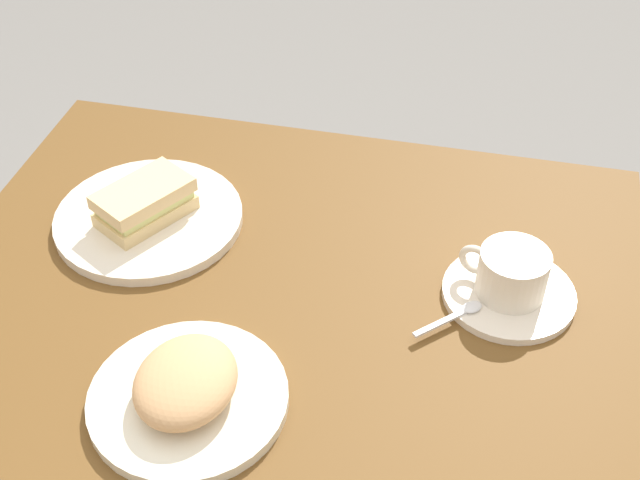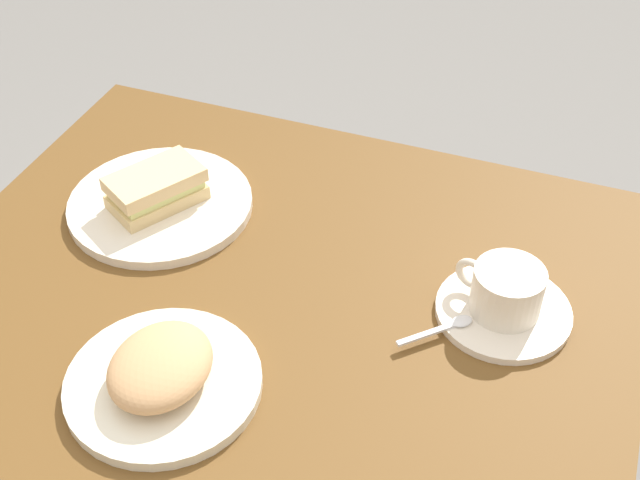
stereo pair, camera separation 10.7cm
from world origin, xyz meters
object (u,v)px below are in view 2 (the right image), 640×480
(coffee_saucer, at_px, (503,311))
(coffee_cup, at_px, (506,289))
(spoon, at_px, (448,326))
(side_plate, at_px, (164,383))
(sandwich_front, at_px, (156,188))
(sandwich_plate, at_px, (161,204))

(coffee_saucer, bearing_deg, coffee_cup, 73.07)
(coffee_saucer, xyz_separation_m, spoon, (-0.05, 0.05, 0.01))
(coffee_cup, bearing_deg, spoon, 135.54)
(spoon, bearing_deg, coffee_saucer, -45.54)
(coffee_saucer, relative_size, side_plate, 0.75)
(side_plate, bearing_deg, sandwich_front, 29.53)
(side_plate, bearing_deg, coffee_cup, -53.39)
(coffee_cup, bearing_deg, sandwich_plate, 85.78)
(sandwich_front, height_order, coffee_cup, coffee_cup)
(spoon, relative_size, side_plate, 0.36)
(sandwich_front, height_order, side_plate, sandwich_front)
(sandwich_plate, height_order, sandwich_front, sandwich_front)
(coffee_saucer, xyz_separation_m, side_plate, (-0.24, 0.33, 0.00))
(coffee_saucer, bearing_deg, side_plate, 126.43)
(sandwich_front, bearing_deg, coffee_cup, -93.57)
(sandwich_plate, distance_m, spoon, 0.43)
(coffee_saucer, bearing_deg, sandwich_front, 86.38)
(coffee_cup, xyz_separation_m, spoon, (-0.05, 0.05, -0.03))
(sandwich_plate, distance_m, side_plate, 0.32)
(sandwich_plate, relative_size, sandwich_front, 1.76)
(sandwich_plate, xyz_separation_m, coffee_cup, (-0.04, -0.48, 0.03))
(spoon, bearing_deg, coffee_cup, -44.46)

